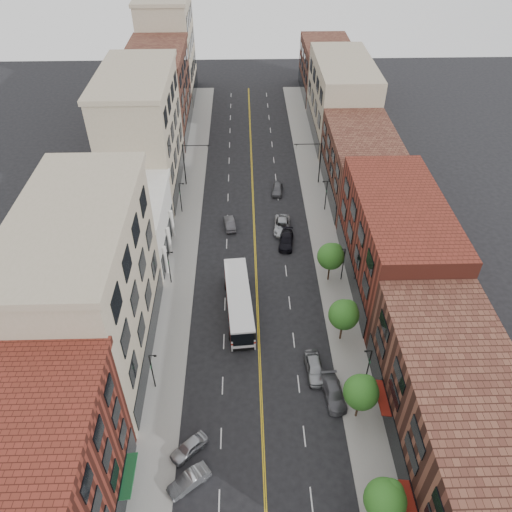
{
  "coord_description": "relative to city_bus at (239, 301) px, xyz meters",
  "views": [
    {
      "loc": [
        -1.34,
        -23.55,
        43.9
      ],
      "look_at": [
        -0.07,
        23.16,
        5.0
      ],
      "focal_mm": 35.0,
      "sensor_mm": 36.0,
      "label": 1
    }
  ],
  "objects": [
    {
      "name": "tree_r_1",
      "position": [
        11.64,
        -14.58,
        2.25
      ],
      "size": [
        3.4,
        3.4,
        5.59
      ],
      "color": "black",
      "rests_on": "sidewalk_right"
    },
    {
      "name": "car_parked_mid",
      "position": [
        9.65,
        -12.38,
        -1.19
      ],
      "size": [
        2.4,
        4.94,
        1.38
      ],
      "primitive_type": "imported",
      "rotation": [
        0.0,
        0.0,
        0.1
      ],
      "color": "#55555B",
      "rests_on": "ground"
    },
    {
      "name": "lamp_r_2",
      "position": [
        13.2,
        5.35,
        1.09
      ],
      "size": [
        0.81,
        0.55,
        5.05
      ],
      "color": "black",
      "rests_on": "sidewalk_right"
    },
    {
      "name": "bldg_l_white",
      "position": [
        -14.75,
        12.35,
        2.12
      ],
      "size": [
        10.0,
        14.0,
        8.0
      ],
      "primitive_type": "cube",
      "color": "silver",
      "rests_on": "ground"
    },
    {
      "name": "tree_r_3",
      "position": [
        11.64,
        5.42,
        2.25
      ],
      "size": [
        3.4,
        3.4,
        5.59
      ],
      "color": "black",
      "rests_on": "sidewalk_right"
    },
    {
      "name": "bldg_r_far_a",
      "position": [
        19.25,
        26.35,
        3.12
      ],
      "size": [
        10.0,
        20.0,
        10.0
      ],
      "primitive_type": "cube",
      "color": "#522A20",
      "rests_on": "ground"
    },
    {
      "name": "car_lane_a",
      "position": [
        6.66,
        13.02,
        -1.18
      ],
      "size": [
        2.59,
        5.04,
        1.4
      ],
      "primitive_type": "imported",
      "rotation": [
        0.0,
        0.0,
        -0.13
      ],
      "color": "black",
      "rests_on": "ground"
    },
    {
      "name": "lamp_l_2",
      "position": [
        -8.7,
        5.35,
        1.09
      ],
      "size": [
        0.81,
        0.55,
        5.05
      ],
      "color": "black",
      "rests_on": "sidewalk_left"
    },
    {
      "name": "car_lane_behind",
      "position": [
        -1.34,
        17.34,
        -1.22
      ],
      "size": [
        1.94,
        4.18,
        1.32
      ],
      "primitive_type": "imported",
      "rotation": [
        0.0,
        0.0,
        3.28
      ],
      "color": "#47464B",
      "rests_on": "ground"
    },
    {
      "name": "bldg_r_mid",
      "position": [
        19.25,
        5.35,
        4.12
      ],
      "size": [
        10.0,
        22.0,
        12.0
      ],
      "primitive_type": "cube",
      "color": "maroon",
      "rests_on": "ground"
    },
    {
      "name": "signal_mast_left",
      "position": [
        -8.02,
        29.35,
        2.77
      ],
      "size": [
        4.49,
        0.18,
        7.2
      ],
      "color": "black",
      "rests_on": "sidewalk_left"
    },
    {
      "name": "car_parked_far",
      "position": [
        8.05,
        -9.22,
        -1.1
      ],
      "size": [
        2.11,
        4.67,
        1.56
      ],
      "primitive_type": "imported",
      "rotation": [
        0.0,
        0.0,
        0.06
      ],
      "color": "gray",
      "rests_on": "ground"
    },
    {
      "name": "sidewalk_right",
      "position": [
        12.25,
        16.35,
        -1.8
      ],
      "size": [
        4.0,
        110.0,
        0.15
      ],
      "primitive_type": "cube",
      "color": "gray",
      "rests_on": "ground"
    },
    {
      "name": "lamp_r_1",
      "position": [
        13.2,
        -10.65,
        1.09
      ],
      "size": [
        0.81,
        0.55,
        5.05
      ],
      "color": "black",
      "rests_on": "sidewalk_right"
    },
    {
      "name": "bldg_l_far_c",
      "position": [
        -14.75,
        67.35,
        8.12
      ],
      "size": [
        10.0,
        16.0,
        20.0
      ],
      "primitive_type": "cube",
      "color": "gray",
      "rests_on": "ground"
    },
    {
      "name": "car_lane_c",
      "position": [
        6.23,
        26.54,
        -1.19
      ],
      "size": [
        2.14,
        4.21,
        1.37
      ],
      "primitive_type": "imported",
      "rotation": [
        0.0,
        0.0,
        -0.13
      ],
      "color": "#55565B",
      "rests_on": "ground"
    },
    {
      "name": "ground",
      "position": [
        2.25,
        -18.65,
        -1.88
      ],
      "size": [
        220.0,
        220.0,
        0.0
      ],
      "primitive_type": "plane",
      "color": "black",
      "rests_on": "ground"
    },
    {
      "name": "bldg_l_far_a",
      "position": [
        -14.75,
        29.35,
        7.12
      ],
      "size": [
        10.0,
        20.0,
        18.0
      ],
      "primitive_type": "cube",
      "color": "gray",
      "rests_on": "ground"
    },
    {
      "name": "signal_mast_right",
      "position": [
        12.52,
        29.35,
        2.77
      ],
      "size": [
        4.49,
        0.18,
        7.2
      ],
      "color": "black",
      "rests_on": "sidewalk_right"
    },
    {
      "name": "sidewalk_left",
      "position": [
        -7.75,
        16.35,
        -1.8
      ],
      "size": [
        4.0,
        110.0,
        0.15
      ],
      "primitive_type": "cube",
      "color": "gray",
      "rests_on": "ground"
    },
    {
      "name": "tree_r_0",
      "position": [
        11.64,
        -24.58,
        2.25
      ],
      "size": [
        3.4,
        3.4,
        5.59
      ],
      "color": "black",
      "rests_on": "sidewalk_right"
    },
    {
      "name": "lamp_l_1",
      "position": [
        -8.7,
        -10.65,
        1.09
      ],
      "size": [
        0.81,
        0.55,
        5.05
      ],
      "color": "black",
      "rests_on": "sidewalk_left"
    },
    {
      "name": "city_bus",
      "position": [
        0.0,
        0.0,
        0.0
      ],
      "size": [
        3.78,
        12.74,
        3.23
      ],
      "rotation": [
        0.0,
        0.0,
        0.08
      ],
      "color": "silver",
      "rests_on": "ground"
    },
    {
      "name": "bldg_r_far_b",
      "position": [
        19.25,
        47.35,
        5.12
      ],
      "size": [
        10.0,
        22.0,
        14.0
      ],
      "primitive_type": "cube",
      "color": "gray",
      "rests_on": "ground"
    },
    {
      "name": "tree_r_2",
      "position": [
        11.64,
        -4.58,
        2.25
      ],
      "size": [
        3.4,
        3.4,
        5.59
      ],
      "color": "black",
      "rests_on": "sidewalk_right"
    },
    {
      "name": "bldg_l_tanoffice",
      "position": [
        -14.75,
        -5.65,
        7.12
      ],
      "size": [
        10.0,
        22.0,
        18.0
      ],
      "primitive_type": "cube",
      "color": "gray",
      "rests_on": "ground"
    },
    {
      "name": "car_angle_b",
      "position": [
        -4.43,
        -21.02,
        -1.23
      ],
      "size": [
        4.0,
        3.47,
        1.31
      ],
      "primitive_type": "imported",
      "rotation": [
        0.0,
        0.0,
        -0.93
      ],
      "color": "#9DA0A5",
      "rests_on": "ground"
    },
    {
      "name": "lamp_r_3",
      "position": [
        13.2,
        21.35,
        1.09
      ],
      "size": [
        0.81,
        0.55,
        5.05
      ],
      "color": "black",
      "rests_on": "sidewalk_right"
    },
    {
      "name": "bldg_l_redbrick",
      "position": [
        -14.75,
        -24.65,
        5.12
      ],
      "size": [
        10.0,
        16.0,
        14.0
      ],
      "primitive_type": "cube",
      "color": "maroon",
      "rests_on": "ground"
    },
    {
      "name": "car_angle_a",
      "position": [
        -4.66,
        -17.88,
        -1.23
      ],
      "size": [
        3.85,
        3.69,
        1.3
      ],
      "primitive_type": "imported",
      "rotation": [
        0.0,
        0.0,
        -0.83
      ],
      "color": "#ABADB3",
      "rests_on": "ground"
    },
    {
      "name": "bldg_r_far_c",
      "position": [
        19.25,
        67.35,
        3.62
      ],
      "size": [
        10.0,
        18.0,
        11.0
      ],
      "primitive_type": "cube",
      "color": "#522A20",
      "rests_on": "ground"
    },
    {
      "name": "lamp_l_3",
      "position": [
        -8.7,
        21.35,
        1.09
      ],
      "size": [
        0.81,
        0.55,
        5.05
      ],
      "color": "black",
      "rests_on": "sidewalk_left"
    },
    {
      "name": "bldg_l_far_b",
      "position": [
        -14.75,
        49.35,
        5.62
      ],
      "size": [
        10.0,
        20.0,
        15.0
      ],
      "primitive_type": "cube",
      "color": "#522A20",
      "rests_on": "ground"
    },
    {
      "name": "car_lane_b",
      "position": [
        6.32,
        16.56,
        -1.16
      ],
      "size": [
        2.93,
        5.39,
        1.43
      ],
      "primitive_type": "imported",
      "rotation": [
        0.0,
        0.0,
        -0.11
      ],
      "color": "#A4A8AC",
      "rests_on": "ground"
    },
    {
      "name": "bldg_r_near",
      "position": [
        19.25,
        -18.65,
        3.12
      ],
      "size": [
        10.0,
        26.0,
        10.0
      ],
      "primitive_type": "cube",
      "color": "#522A20",
      "rests_on": "ground"
    }
  ]
}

